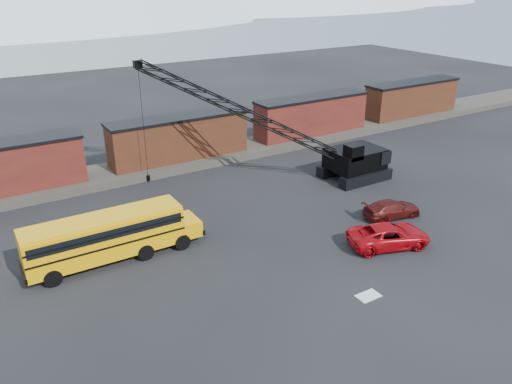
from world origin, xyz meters
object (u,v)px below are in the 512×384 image
school_bus (110,235)px  red_pickup (389,236)px  maroon_suv (392,209)px  crawler_crane (244,113)px

school_bus → red_pickup: size_ratio=2.05×
school_bus → maroon_suv: size_ratio=2.52×
school_bus → red_pickup: (16.77, -8.16, -1.00)m
school_bus → crawler_crane: 16.54m
maroon_suv → crawler_crane: bearing=37.0°
school_bus → red_pickup: bearing=-26.0°
red_pickup → maroon_suv: size_ratio=1.23×
maroon_suv → crawler_crane: (-6.01, 12.13, 5.69)m
maroon_suv → crawler_crane: 14.69m
school_bus → crawler_crane: size_ratio=0.59×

